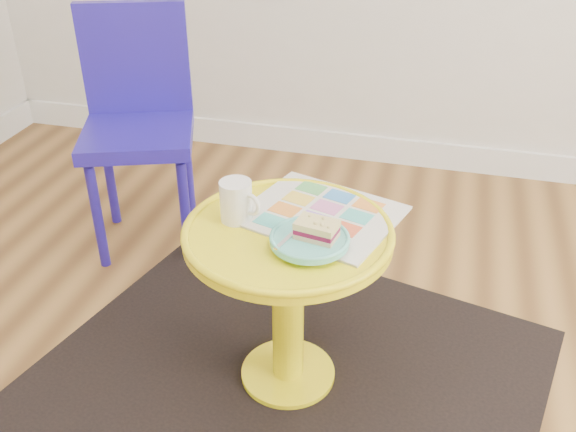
% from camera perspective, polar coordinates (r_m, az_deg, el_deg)
% --- Properties ---
extents(room_walls, '(4.00, 4.00, 4.00)m').
position_cam_1_polar(room_walls, '(2.34, -15.33, -2.16)').
color(room_walls, silver).
rests_on(room_walls, ground).
extents(rug, '(1.52, 1.38, 0.01)m').
position_cam_1_polar(rug, '(1.83, 0.00, -13.96)').
color(rug, black).
rests_on(rug, ground).
extents(side_table, '(0.51, 0.51, 0.48)m').
position_cam_1_polar(side_table, '(1.61, 0.00, -5.35)').
color(side_table, yellow).
rests_on(side_table, ground).
extents(chair, '(0.47, 0.47, 0.82)m').
position_cam_1_polar(chair, '(2.27, -13.19, 8.90)').
color(chair, '#231798').
rests_on(chair, ground).
extents(newspaper, '(0.44, 0.40, 0.01)m').
position_cam_1_polar(newspaper, '(1.59, 2.91, 0.17)').
color(newspaper, silver).
rests_on(newspaper, side_table).
extents(mug, '(0.11, 0.08, 0.10)m').
position_cam_1_polar(mug, '(1.55, -4.57, 1.42)').
color(mug, white).
rests_on(mug, side_table).
extents(plate, '(0.18, 0.18, 0.02)m').
position_cam_1_polar(plate, '(1.46, 1.93, -2.16)').
color(plate, '#61CEC0').
rests_on(plate, newspaper).
extents(cake_slice, '(0.10, 0.08, 0.04)m').
position_cam_1_polar(cake_slice, '(1.45, 2.58, -1.20)').
color(cake_slice, '#D3BC8C').
rests_on(cake_slice, plate).
extents(fork, '(0.05, 0.14, 0.00)m').
position_cam_1_polar(fork, '(1.47, 0.49, -1.53)').
color(fork, silver).
rests_on(fork, plate).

